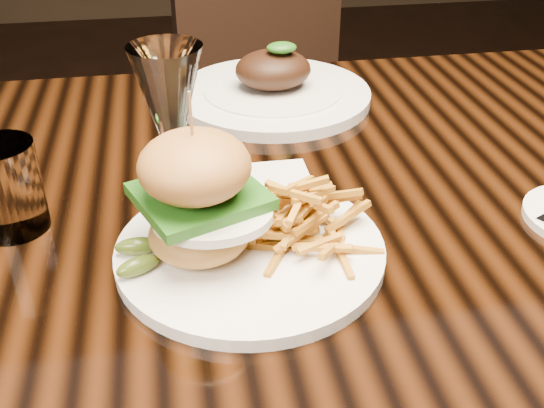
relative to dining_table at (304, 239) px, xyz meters
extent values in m
cube|color=black|center=(0.00, 0.00, 0.06)|extent=(1.60, 0.90, 0.04)
cylinder|color=white|center=(-0.09, -0.13, 0.08)|extent=(0.29, 0.29, 0.01)
ellipsoid|color=olive|center=(-0.14, -0.13, 0.12)|extent=(0.11, 0.11, 0.05)
ellipsoid|color=silver|center=(-0.13, -0.15, 0.14)|extent=(0.12, 0.10, 0.01)
ellipsoid|color=orange|center=(-0.10, -0.15, 0.15)|extent=(0.02, 0.02, 0.01)
cube|color=#2D6F1B|center=(-0.14, -0.13, 0.16)|extent=(0.15, 0.15, 0.01)
ellipsoid|color=#935C28|center=(-0.14, -0.13, 0.19)|extent=(0.11, 0.11, 0.07)
cylinder|color=#A27A4B|center=(-0.14, -0.13, 0.23)|extent=(0.00, 0.00, 0.09)
ellipsoid|color=#293E10|center=(-0.21, -0.16, 0.10)|extent=(0.05, 0.04, 0.02)
ellipsoid|color=#293E10|center=(-0.21, -0.12, 0.10)|extent=(0.05, 0.02, 0.02)
cube|color=white|center=(-0.04, -0.03, 0.10)|extent=(0.09, 0.09, 0.04)
cylinder|color=white|center=(-0.16, -0.04, 0.08)|extent=(0.07, 0.07, 0.00)
cylinder|color=white|center=(-0.16, -0.04, 0.13)|extent=(0.01, 0.01, 0.11)
cone|color=white|center=(-0.16, -0.04, 0.24)|extent=(0.08, 0.08, 0.10)
cylinder|color=white|center=(-0.35, -0.03, 0.13)|extent=(0.08, 0.08, 0.11)
cylinder|color=white|center=(0.01, 0.29, 0.09)|extent=(0.32, 0.32, 0.02)
cylinder|color=white|center=(0.01, 0.29, 0.09)|extent=(0.23, 0.23, 0.02)
ellipsoid|color=black|center=(0.01, 0.29, 0.13)|extent=(0.12, 0.10, 0.06)
ellipsoid|color=#2D6F1B|center=(0.02, 0.28, 0.17)|extent=(0.05, 0.03, 0.02)
cube|color=black|center=(0.14, 0.80, -0.22)|extent=(0.54, 0.54, 0.06)
cube|color=black|center=(0.09, 1.01, 0.03)|extent=(0.46, 0.14, 0.50)
cylinder|color=black|center=(-0.01, 0.58, -0.45)|extent=(0.04, 0.04, 0.45)
cylinder|color=black|center=(0.36, 0.65, -0.45)|extent=(0.04, 0.04, 0.45)
cylinder|color=black|center=(-0.09, 0.95, -0.45)|extent=(0.04, 0.04, 0.45)
cylinder|color=black|center=(0.28, 1.02, -0.45)|extent=(0.04, 0.04, 0.45)
camera|label=1|loc=(-0.16, -0.67, 0.49)|focal=42.00mm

